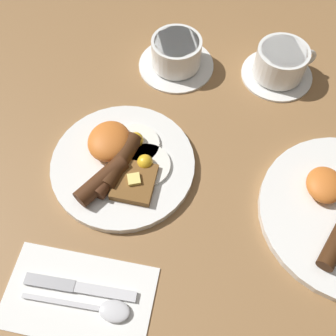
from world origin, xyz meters
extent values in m
plane|color=olive|center=(0.00, 0.00, 0.00)|extent=(3.00, 3.00, 0.00)
cylinder|color=white|center=(0.00, 0.00, 0.01)|extent=(0.25, 0.25, 0.01)
cylinder|color=white|center=(-0.04, 0.01, 0.02)|extent=(0.08, 0.08, 0.01)
sphere|color=yellow|center=(-0.04, 0.01, 0.03)|extent=(0.03, 0.03, 0.03)
cylinder|color=white|center=(0.00, 0.04, 0.02)|extent=(0.08, 0.08, 0.01)
sphere|color=yellow|center=(0.00, 0.04, 0.03)|extent=(0.03, 0.03, 0.03)
ellipsoid|color=orange|center=(-0.03, -0.03, 0.03)|extent=(0.08, 0.07, 0.04)
cylinder|color=#432412|center=(0.05, -0.02, 0.03)|extent=(0.10, 0.08, 0.03)
cylinder|color=#482615|center=(0.03, -0.01, 0.03)|extent=(0.09, 0.05, 0.03)
cylinder|color=#3E210F|center=(0.01, 0.00, 0.03)|extent=(0.11, 0.05, 0.03)
cube|color=brown|center=(0.04, 0.03, 0.02)|extent=(0.08, 0.07, 0.01)
cube|color=#F4E072|center=(0.04, 0.03, 0.03)|extent=(0.03, 0.03, 0.01)
ellipsoid|color=orange|center=(-0.01, 0.33, 0.03)|extent=(0.07, 0.06, 0.03)
cylinder|color=white|center=(-0.25, 0.05, 0.00)|extent=(0.15, 0.15, 0.01)
cylinder|color=white|center=(-0.25, 0.05, 0.04)|extent=(0.10, 0.10, 0.06)
cylinder|color=#9E7047|center=(-0.25, 0.05, 0.06)|extent=(0.09, 0.09, 0.00)
torus|color=white|center=(-0.29, 0.03, 0.04)|extent=(0.04, 0.02, 0.04)
cylinder|color=white|center=(-0.26, 0.25, 0.00)|extent=(0.14, 0.14, 0.01)
cylinder|color=white|center=(-0.26, 0.25, 0.04)|extent=(0.10, 0.10, 0.06)
cylinder|color=#9E7047|center=(-0.26, 0.25, 0.06)|extent=(0.09, 0.09, 0.00)
torus|color=white|center=(-0.28, 0.30, 0.04)|extent=(0.02, 0.04, 0.04)
cube|color=white|center=(0.22, -0.01, 0.00)|extent=(0.13, 0.22, 0.01)
cube|color=silver|center=(0.21, 0.02, 0.01)|extent=(0.02, 0.09, 0.00)
cube|color=#9E9EA3|center=(0.21, -0.06, 0.01)|extent=(0.02, 0.08, 0.01)
ellipsoid|color=silver|center=(0.24, 0.04, 0.01)|extent=(0.03, 0.04, 0.01)
cube|color=silver|center=(0.24, -0.04, 0.01)|extent=(0.01, 0.11, 0.00)
camera|label=1|loc=(0.32, 0.14, 0.59)|focal=42.00mm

